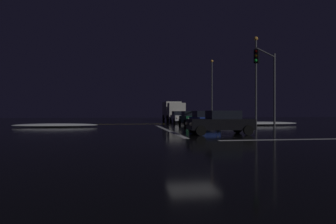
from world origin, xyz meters
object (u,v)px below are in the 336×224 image
Objects in this scene: traffic_signal_ne at (268,75)px; sedan_blue at (204,119)px; streetlamp_right_near at (256,75)px; sedan_white at (179,117)px; sedan_black_crossing at (221,122)px; box_truck at (173,110)px; streetlamp_right_far at (212,86)px; sedan_green at (190,118)px.

sedan_blue is at bearing 149.03° from traffic_signal_ne.
traffic_signal_ne is at bearing -30.97° from sedan_blue.
streetlamp_right_near is (6.75, 3.68, 4.65)m from sedan_blue.
sedan_white is 20.47m from sedan_black_crossing.
box_truck is 0.84× the size of streetlamp_right_far.
sedan_white is 1.00× the size of sedan_black_crossing.
traffic_signal_ne reaches higher than sedan_blue.
sedan_white and sedan_black_crossing have the same top height.
streetlamp_right_near is (6.57, -9.55, 4.65)m from sedan_white.
sedan_black_crossing is at bearing -96.35° from sedan_blue.
sedan_black_crossing is at bearing -92.75° from sedan_white.
streetlamp_right_far reaches higher than sedan_white.
sedan_green is at bearing -116.55° from streetlamp_right_far.
sedan_white is at bearing -135.54° from streetlamp_right_far.
sedan_white is 10.40m from streetlamp_right_far.
sedan_blue is 6.70m from traffic_signal_ne.
streetlamp_right_far is at bearing 71.06° from sedan_blue.
streetlamp_right_near reaches higher than traffic_signal_ne.
streetlamp_right_near is at bearing -90.00° from streetlamp_right_far.
sedan_blue is 0.46× the size of streetlamp_right_near.
streetlamp_right_near is (2.02, 6.52, 0.85)m from traffic_signal_ne.
traffic_signal_ne is 0.70× the size of streetlamp_right_near.
traffic_signal_ne is at bearing -64.73° from sedan_green.
sedan_black_crossing is at bearing -141.63° from traffic_signal_ne.
streetlamp_right_far is at bearing -3.40° from box_truck.
sedan_black_crossing is at bearing -92.60° from box_truck.
box_truck reaches higher than sedan_white.
sedan_white is at bearing 90.61° from sedan_green.
sedan_green and sedan_white have the same top height.
streetlamp_right_near is at bearing -55.46° from sedan_white.
sedan_blue is 0.65× the size of traffic_signal_ne.
sedan_black_crossing is 14.05m from streetlamp_right_near.
box_truck is at bearing 87.83° from sedan_white.
sedan_blue is at bearing -90.77° from sedan_white.
sedan_green is at bearing -90.81° from box_truck.
sedan_black_crossing is (-0.98, -20.45, 0.00)m from sedan_white.
box_truck is 27.32m from sedan_black_crossing.
streetlamp_right_near is (6.31, -16.37, 3.74)m from box_truck.
sedan_black_crossing is at bearing -124.72° from streetlamp_right_near.
sedan_black_crossing is (-0.80, -7.22, 0.00)m from sedan_blue.
sedan_black_crossing is 28.36m from streetlamp_right_far.
box_truck is 0.87× the size of streetlamp_right_near.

